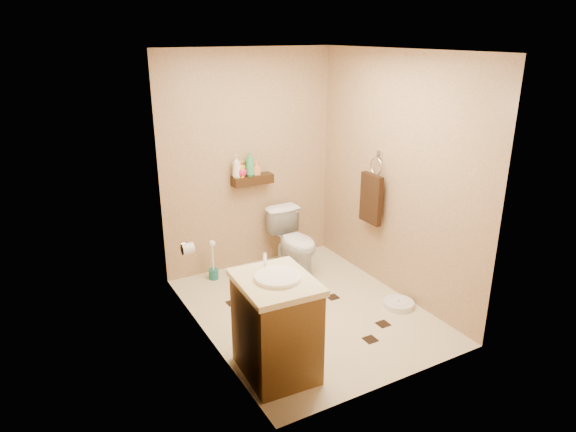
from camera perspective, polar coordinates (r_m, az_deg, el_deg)
ground at (r=5.05m, az=2.12°, el=-10.40°), size 2.50×2.50×0.00m
wall_back at (r=5.63m, az=-4.36°, el=5.99°), size 2.00×0.04×2.40m
wall_front at (r=3.62m, az=12.66°, el=-2.46°), size 2.00×0.04×2.40m
wall_left at (r=4.16m, az=-9.55°, el=0.69°), size 0.04×2.50×2.40m
wall_right at (r=5.14m, az=11.90°, el=4.26°), size 0.04×2.50×2.40m
ceiling at (r=4.37m, az=2.53°, el=17.93°), size 2.00×2.50×0.02m
wall_shelf at (r=5.61m, az=-3.96°, el=4.03°), size 0.46×0.14×0.10m
floor_accents at (r=5.02m, az=2.69°, el=-10.59°), size 1.17×1.36×0.01m
toilet at (r=5.69m, az=0.72°, el=-2.88°), size 0.40×0.68×0.69m
vanity at (r=4.03m, az=-1.33°, el=-12.03°), size 0.58×0.69×0.94m
bathroom_scale at (r=5.21m, az=12.17°, el=-9.52°), size 0.36×0.36×0.06m
toilet_brush at (r=5.63m, az=-8.32°, el=-5.45°), size 0.10×0.10×0.45m
towel_ring at (r=5.34m, az=9.26°, el=2.17°), size 0.12×0.30×0.76m
toilet_paper at (r=4.97m, az=-11.10°, el=-3.59°), size 0.12×0.11×0.12m
bottle_a at (r=5.49m, az=-5.75°, el=5.50°), size 0.11×0.11×0.24m
bottle_b at (r=5.52m, az=-5.29°, el=5.24°), size 0.12×0.12×0.18m
bottle_c at (r=5.52m, az=-5.26°, el=5.14°), size 0.14×0.14×0.16m
bottle_d at (r=5.55m, az=-4.26°, el=5.78°), size 0.13×0.13×0.26m
bottle_e at (r=5.59m, az=-3.55°, el=5.36°), size 0.08×0.08×0.16m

